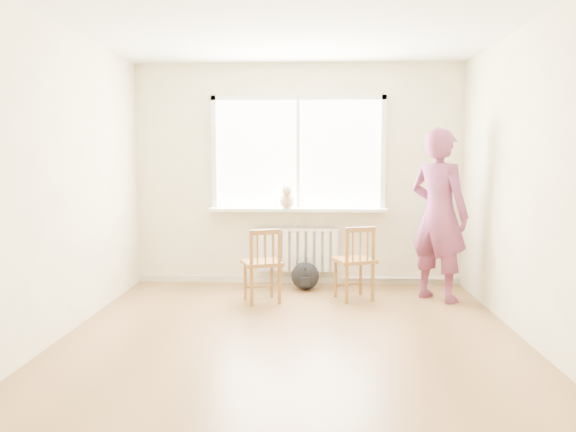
# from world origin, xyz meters

# --- Properties ---
(floor) EXTENTS (4.50, 4.50, 0.00)m
(floor) POSITION_xyz_m (0.00, 0.00, 0.00)
(floor) COLOR olive
(floor) RESTS_ON ground
(ceiling) EXTENTS (4.50, 4.50, 0.00)m
(ceiling) POSITION_xyz_m (0.00, 0.00, 2.70)
(ceiling) COLOR white
(ceiling) RESTS_ON back_wall
(back_wall) EXTENTS (4.00, 0.01, 2.70)m
(back_wall) POSITION_xyz_m (0.00, 2.25, 1.35)
(back_wall) COLOR #F3EAC2
(back_wall) RESTS_ON ground
(window) EXTENTS (2.12, 0.05, 1.42)m
(window) POSITION_xyz_m (0.00, 2.22, 1.66)
(window) COLOR white
(window) RESTS_ON back_wall
(windowsill) EXTENTS (2.15, 0.22, 0.04)m
(windowsill) POSITION_xyz_m (0.00, 2.14, 0.93)
(windowsill) COLOR white
(windowsill) RESTS_ON back_wall
(radiator) EXTENTS (1.00, 0.12, 0.55)m
(radiator) POSITION_xyz_m (0.00, 2.16, 0.44)
(radiator) COLOR white
(radiator) RESTS_ON back_wall
(heating_pipe) EXTENTS (1.40, 0.04, 0.04)m
(heating_pipe) POSITION_xyz_m (1.25, 2.19, 0.08)
(heating_pipe) COLOR silver
(heating_pipe) RESTS_ON back_wall
(baseboard) EXTENTS (4.00, 0.03, 0.08)m
(baseboard) POSITION_xyz_m (0.00, 2.23, 0.04)
(baseboard) COLOR beige
(baseboard) RESTS_ON ground
(chair_left) EXTENTS (0.50, 0.49, 0.81)m
(chair_left) POSITION_xyz_m (-0.35, 1.26, 0.41)
(chair_left) COLOR #905D2A
(chair_left) RESTS_ON floor
(chair_right) EXTENTS (0.51, 0.50, 0.82)m
(chair_right) POSITION_xyz_m (0.65, 1.41, 0.41)
(chair_right) COLOR #905D2A
(chair_right) RESTS_ON floor
(person) EXTENTS (0.80, 0.80, 1.88)m
(person) POSITION_xyz_m (1.55, 1.47, 0.94)
(person) COLOR #D24669
(person) RESTS_ON floor
(cat) EXTENTS (0.21, 0.46, 0.31)m
(cat) POSITION_xyz_m (-0.13, 2.05, 1.08)
(cat) COLOR beige
(cat) RESTS_ON windowsill
(backpack) EXTENTS (0.36, 0.29, 0.33)m
(backpack) POSITION_xyz_m (0.10, 1.87, 0.17)
(backpack) COLOR black
(backpack) RESTS_ON floor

